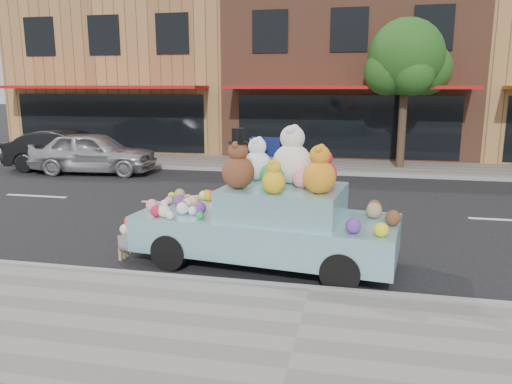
% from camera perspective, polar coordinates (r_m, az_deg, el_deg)
% --- Properties ---
extents(ground, '(120.00, 120.00, 0.00)m').
position_cam_1_polar(ground, '(12.14, 8.61, -2.19)').
color(ground, black).
rests_on(ground, ground).
extents(near_sidewalk, '(60.00, 3.00, 0.12)m').
position_cam_1_polar(near_sidewalk, '(6.04, 4.58, -16.71)').
color(near_sidewalk, gray).
rests_on(near_sidewalk, ground).
extents(far_sidewalk, '(60.00, 3.00, 0.12)m').
position_cam_1_polar(far_sidewalk, '(18.50, 9.88, 2.87)').
color(far_sidewalk, gray).
rests_on(far_sidewalk, ground).
extents(near_kerb, '(60.00, 0.12, 0.13)m').
position_cam_1_polar(near_kerb, '(7.38, 6.14, -11.13)').
color(near_kerb, gray).
rests_on(near_kerb, ground).
extents(far_kerb, '(60.00, 0.12, 0.13)m').
position_cam_1_polar(far_kerb, '(17.02, 9.67, 2.10)').
color(far_kerb, gray).
rests_on(far_kerb, ground).
extents(storefront_left, '(10.00, 9.80, 7.30)m').
position_cam_1_polar(storefront_left, '(26.02, -12.48, 13.31)').
color(storefront_left, '#A87946').
rests_on(storefront_left, ground).
extents(storefront_mid, '(10.00, 9.80, 7.30)m').
position_cam_1_polar(storefront_mid, '(23.75, 10.76, 13.52)').
color(storefront_mid, brown).
rests_on(storefront_mid, ground).
extents(street_tree, '(3.00, 2.70, 5.22)m').
position_cam_1_polar(street_tree, '(18.38, 16.83, 13.86)').
color(street_tree, '#38281C').
rests_on(street_tree, ground).
extents(car_silver, '(4.35, 2.07, 1.44)m').
position_cam_1_polar(car_silver, '(17.99, -18.06, 4.32)').
color(car_silver, '#B8B9BE').
rests_on(car_silver, ground).
extents(car_dark, '(4.42, 1.77, 1.43)m').
position_cam_1_polar(car_dark, '(18.82, -20.62, 4.45)').
color(car_dark, black).
rests_on(car_dark, ground).
extents(art_car, '(4.66, 2.26, 2.33)m').
position_cam_1_polar(art_car, '(8.33, 1.37, -2.79)').
color(art_car, black).
rests_on(art_car, ground).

